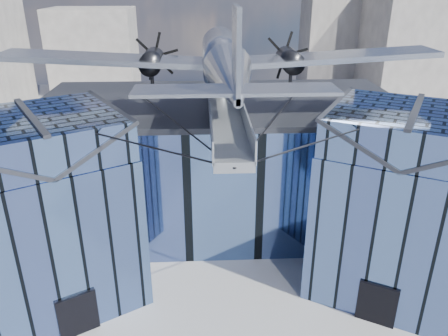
{
  "coord_description": "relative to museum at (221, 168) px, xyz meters",
  "views": [
    {
      "loc": [
        -1.29,
        -23.9,
        18.47
      ],
      "look_at": [
        0.0,
        2.0,
        7.2
      ],
      "focal_mm": 35.0,
      "sensor_mm": 36.0,
      "label": 1
    }
  ],
  "objects": [
    {
      "name": "ground_plane",
      "position": [
        -0.0,
        -5.82,
        -5.54
      ],
      "size": [
        120.0,
        120.0,
        0.0
      ],
      "primitive_type": "plane",
      "color": "gray"
    },
    {
      "name": "museum",
      "position": [
        0.0,
        0.0,
        0.0
      ],
      "size": [
        32.88,
        24.5,
        17.6
      ],
      "color": "#496395",
      "rests_on": "ground"
    },
    {
      "name": "bg_towers",
      "position": [
        1.45,
        44.67,
        4.47
      ],
      "size": [
        77.0,
        24.5,
        26.0
      ],
      "color": "gray",
      "rests_on": "ground"
    }
  ]
}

